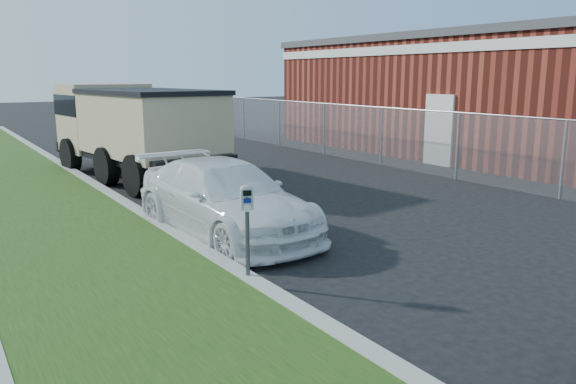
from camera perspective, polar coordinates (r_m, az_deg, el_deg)
ground at (r=9.00m, az=11.07°, el=-6.34°), size 120.00×120.00×0.00m
chainlink_fence at (r=17.84m, az=9.53°, el=6.75°), size 0.06×30.06×30.00m
brick_building at (r=22.89m, az=19.18°, el=9.50°), size 9.20×14.20×4.17m
parking_meter at (r=7.34m, az=-4.19°, el=-1.93°), size 0.20×0.17×1.26m
white_wagon at (r=9.97m, az=-6.45°, el=-0.60°), size 2.05×4.53×1.29m
dump_truck at (r=16.15m, az=-15.50°, el=6.54°), size 3.20×6.67×2.52m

